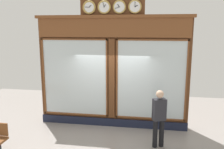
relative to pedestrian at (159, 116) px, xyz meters
name	(u,v)px	position (x,y,z in m)	size (l,w,h in m)	color
shop_facade	(113,71)	(1.56, -1.40, 1.01)	(5.23, 0.42, 4.36)	#5B3319
pedestrian	(159,116)	(0.00, 0.00, 0.00)	(0.42, 0.34, 1.69)	black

